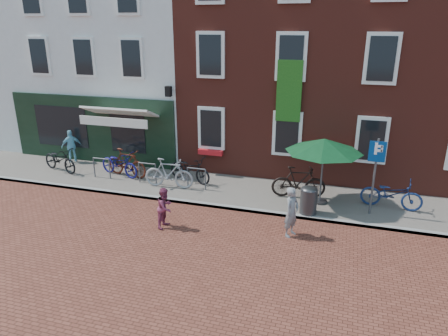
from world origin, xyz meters
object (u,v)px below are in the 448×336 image
(bicycle_5, at_px, (299,182))
(bicycle_6, at_px, (391,194))
(parking_sign, at_px, (376,164))
(parasol, at_px, (324,143))
(woman, at_px, (292,212))
(boy, at_px, (165,208))
(bicycle_0, at_px, (60,159))
(cafe_person, at_px, (72,146))
(litter_bin, at_px, (309,199))
(bicycle_2, at_px, (119,163))
(bicycle_4, at_px, (190,169))
(bicycle_1, at_px, (127,163))
(bicycle_3, at_px, (169,173))

(bicycle_5, bearing_deg, bicycle_6, -102.29)
(parking_sign, bearing_deg, bicycle_5, 163.89)
(parasol, height_order, woman, parasol)
(parking_sign, distance_m, parasol, 1.73)
(bicycle_6, bearing_deg, parking_sign, 141.72)
(boy, xyz_separation_m, bicycle_0, (-6.17, 3.07, -0.03))
(cafe_person, bearing_deg, woman, 115.31)
(litter_bin, xyz_separation_m, bicycle_6, (2.56, 1.22, -0.00))
(parking_sign, height_order, cafe_person, parking_sign)
(parasol, height_order, bicycle_5, parasol)
(bicycle_2, height_order, bicycle_5, bicycle_5)
(boy, xyz_separation_m, bicycle_4, (-0.61, 3.57, -0.03))
(litter_bin, height_order, parking_sign, parking_sign)
(parking_sign, height_order, parasol, parking_sign)
(parking_sign, bearing_deg, woman, -138.63)
(woman, xyz_separation_m, cafe_person, (-10.22, 3.73, 0.07))
(bicycle_1, height_order, bicycle_2, bicycle_1)
(litter_bin, relative_size, parking_sign, 0.40)
(bicycle_0, xyz_separation_m, bicycle_3, (5.06, -0.34, 0.06))
(bicycle_5, height_order, bicycle_6, bicycle_5)
(boy, bearing_deg, bicycle_5, -42.03)
(cafe_person, bearing_deg, bicycle_6, 130.71)
(bicycle_0, bearing_deg, cafe_person, 30.98)
(bicycle_6, bearing_deg, bicycle_0, 96.74)
(bicycle_0, relative_size, bicycle_4, 1.00)
(litter_bin, height_order, bicycle_3, bicycle_3)
(parking_sign, height_order, bicycle_5, parking_sign)
(litter_bin, distance_m, bicycle_0, 10.31)
(woman, relative_size, bicycle_2, 0.78)
(parasol, height_order, bicycle_1, parasol)
(boy, xyz_separation_m, bicycle_5, (3.61, 3.25, 0.03))
(bicycle_4, distance_m, bicycle_6, 7.27)
(litter_bin, relative_size, bicycle_3, 0.53)
(woman, relative_size, bicycle_1, 0.80)
(parasol, relative_size, bicycle_2, 1.31)
(litter_bin, bearing_deg, parking_sign, 16.04)
(woman, bearing_deg, bicycle_2, 92.34)
(boy, distance_m, bicycle_0, 6.89)
(bicycle_3, bearing_deg, bicycle_1, 69.83)
(parking_sign, distance_m, boy, 6.63)
(woman, height_order, bicycle_2, woman)
(bicycle_3, xyz_separation_m, bicycle_6, (7.76, 0.49, -0.06))
(cafe_person, height_order, bicycle_5, cafe_person)
(boy, bearing_deg, cafe_person, 62.44)
(parking_sign, relative_size, parasol, 0.98)
(litter_bin, bearing_deg, parasol, 73.52)
(bicycle_6, bearing_deg, cafe_person, 91.40)
(parasol, bearing_deg, boy, -145.66)
(litter_bin, xyz_separation_m, cafe_person, (-10.56, 2.29, 0.20))
(boy, bearing_deg, bicycle_6, -58.15)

